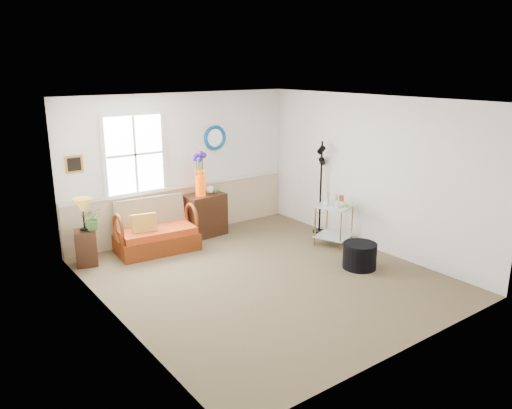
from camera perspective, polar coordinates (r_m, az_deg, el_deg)
floor at (r=7.55m, az=1.02°, el=-8.27°), size 4.50×5.00×0.01m
ceiling at (r=6.92m, az=1.12°, el=11.83°), size 4.50×5.00×0.01m
walls at (r=7.12m, az=1.07°, el=1.34°), size 4.51×5.01×2.60m
wainscot at (r=9.37m, az=-8.20°, el=-0.70°), size 4.46×0.02×0.90m
chair_rail at (r=9.24m, az=-8.28°, el=2.09°), size 4.46×0.04×0.06m
window at (r=8.73m, az=-13.69°, el=5.57°), size 1.14×0.06×1.44m
picture at (r=8.41m, az=-20.10°, el=4.36°), size 0.28×0.03×0.28m
mirror at (r=9.44m, az=-4.74°, el=7.61°), size 0.47×0.07×0.47m
loveseat at (r=8.59m, az=-11.34°, el=-2.45°), size 1.40×0.88×0.87m
throw_pillow at (r=8.46m, az=-12.64°, el=-2.43°), size 0.43×0.18×0.41m
lamp_stand at (r=8.32m, az=-18.84°, el=-4.70°), size 0.40×0.40×0.57m
table_lamp at (r=8.15m, az=-19.13°, el=-1.11°), size 0.37×0.37×0.52m
potted_plant at (r=8.20m, az=-18.20°, el=-1.80°), size 0.42×0.44×0.29m
cabinet at (r=9.27m, az=-5.88°, el=-1.17°), size 0.76×0.52×0.78m
flower_vase at (r=8.99m, az=-6.42°, el=3.43°), size 0.25×0.25×0.79m
side_table at (r=8.84m, az=8.87°, el=-2.33°), size 0.73×0.73×0.72m
tabletop_items at (r=8.72m, az=9.12°, el=0.79°), size 0.56×0.56×0.26m
floor_lamp at (r=9.33m, az=7.40°, el=1.93°), size 0.29×0.29×1.74m
ottoman at (r=7.96m, az=11.77°, el=-5.74°), size 0.68×0.68×0.40m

